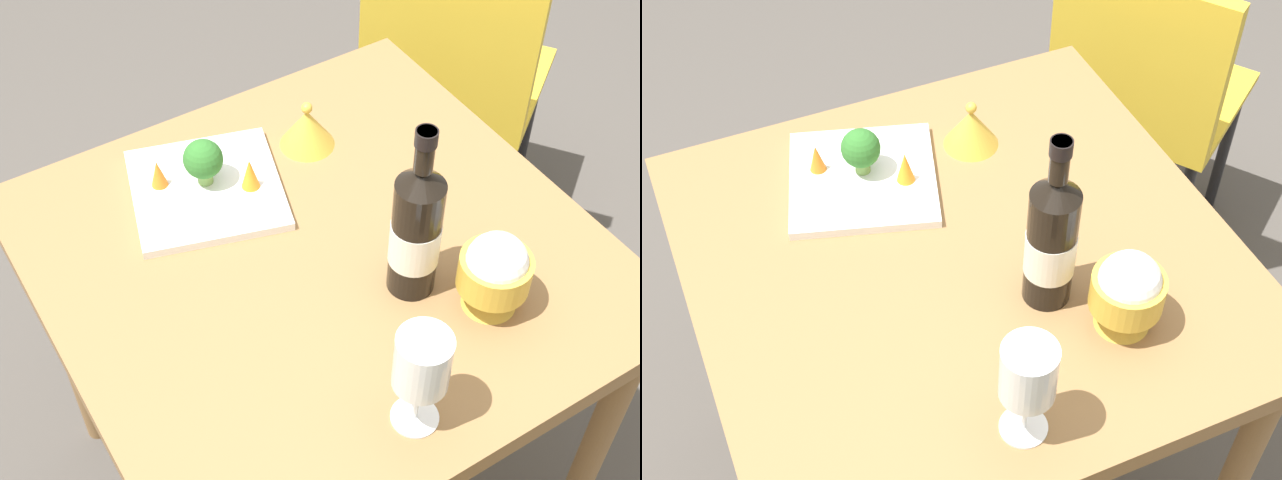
# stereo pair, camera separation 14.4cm
# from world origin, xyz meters

# --- Properties ---
(ground_plane) EXTENTS (8.00, 8.00, 0.00)m
(ground_plane) POSITION_xyz_m (0.00, 0.00, 0.00)
(ground_plane) COLOR #4C4742
(dining_table) EXTENTS (0.86, 0.86, 0.74)m
(dining_table) POSITION_xyz_m (0.00, 0.00, 0.65)
(dining_table) COLOR olive
(dining_table) RESTS_ON ground_plane
(chair_by_wall) EXTENTS (0.56, 0.56, 0.85)m
(chair_by_wall) POSITION_xyz_m (-0.67, -0.48, 0.53)
(chair_by_wall) COLOR gold
(chair_by_wall) RESTS_ON ground_plane
(wine_bottle) EXTENTS (0.08, 0.08, 0.31)m
(wine_bottle) POSITION_xyz_m (-0.09, 0.13, 0.87)
(wine_bottle) COLOR black
(wine_bottle) RESTS_ON dining_table
(wine_glass) EXTENTS (0.08, 0.08, 0.18)m
(wine_glass) POSITION_xyz_m (0.05, 0.33, 0.87)
(wine_glass) COLOR white
(wine_glass) RESTS_ON dining_table
(rice_bowl) EXTENTS (0.11, 0.11, 0.14)m
(rice_bowl) POSITION_xyz_m (-0.16, 0.22, 0.82)
(rice_bowl) COLOR gold
(rice_bowl) RESTS_ON dining_table
(rice_bowl_lid) EXTENTS (0.10, 0.10, 0.09)m
(rice_bowl_lid) POSITION_xyz_m (-0.12, -0.24, 0.78)
(rice_bowl_lid) COLOR gold
(rice_bowl_lid) RESTS_ON dining_table
(serving_plate) EXTENTS (0.31, 0.31, 0.02)m
(serving_plate) POSITION_xyz_m (0.09, -0.22, 0.75)
(serving_plate) COLOR white
(serving_plate) RESTS_ON dining_table
(broccoli_floret) EXTENTS (0.07, 0.07, 0.09)m
(broccoli_floret) POSITION_xyz_m (0.09, -0.23, 0.81)
(broccoli_floret) COLOR #729E4C
(broccoli_floret) RESTS_ON serving_plate
(carrot_garnish_left) EXTENTS (0.03, 0.03, 0.06)m
(carrot_garnish_left) POSITION_xyz_m (0.03, -0.18, 0.79)
(carrot_garnish_left) COLOR orange
(carrot_garnish_left) RESTS_ON serving_plate
(carrot_garnish_right) EXTENTS (0.03, 0.03, 0.05)m
(carrot_garnish_right) POSITION_xyz_m (0.16, -0.26, 0.79)
(carrot_garnish_right) COLOR orange
(carrot_garnish_right) RESTS_ON serving_plate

